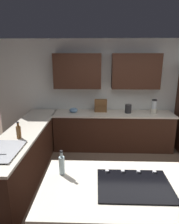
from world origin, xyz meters
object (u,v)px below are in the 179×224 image
Objects in this scene: dish_soap_bottle at (19,132)px; oil_bottle at (62,165)px; sink_unit at (2,150)px; cooktop at (134,185)px; blender at (154,107)px; mixing_bowl at (73,110)px; kettle at (128,109)px; spice_rack at (101,106)px.

dish_soap_bottle is 1.33m from oil_bottle.
sink_unit is 1.86m from cooktop.
mixing_bowl is at bearing -0.00° from blender.
kettle is at bearing -0.00° from blender.
spice_rack is (-0.65, -0.06, 0.10)m from mixing_bowl.
dish_soap_bottle is (2.02, 1.58, 0.01)m from kettle.
kettle reaches higher than cooktop.
oil_bottle is (1.74, 2.58, -0.02)m from blender.
oil_bottle reaches higher than kettle.
spice_rack is at bearing -129.82° from dish_soap_bottle.
blender is at bearing -124.05° from oil_bottle.
blender is 3.06m from dish_soap_bottle.
sink_unit is at bearing -29.01° from oil_bottle.
spice_rack is 1.52× the size of kettle.
sink_unit is 2.56m from spice_rack.
oil_bottle is (1.14, 2.58, 0.02)m from kettle.
cooktop is 2.60× the size of oil_bottle.
oil_bottle is at bearing 79.42° from spice_rack.
sink_unit is 2.15× the size of blender.
sink_unit is 2.93m from kettle.
mixing_bowl reaches higher than cooktop.
mixing_bowl is 0.69× the size of oil_bottle.
mixing_bowl is (0.94, -2.77, 0.05)m from cooktop.
sink_unit reaches higher than kettle.
oil_bottle is at bearing 131.28° from dish_soap_bottle.
spice_rack is (0.29, -2.83, 0.15)m from cooktop.
mixing_bowl is 0.65× the size of spice_rack.
kettle is (-2.08, -2.06, 0.08)m from sink_unit.
blender is at bearing -148.87° from dish_soap_bottle.
kettle is (-0.36, -2.77, 0.09)m from cooktop.
spice_rack is at bearing -2.80° from blender.
mixing_bowl is at bearing 0.00° from kettle.
dish_soap_bottle is (0.72, 1.58, 0.06)m from mixing_bowl.
sink_unit is 1.07m from oil_bottle.
sink_unit is 3.43× the size of kettle.
blender reaches higher than oil_bottle.
oil_bottle reaches higher than cooktop.
kettle is (-0.65, 0.06, -0.05)m from spice_rack.
oil_bottle is (-0.16, 2.58, 0.06)m from mixing_bowl.
mixing_bowl is at bearing -71.19° from cooktop.
sink_unit is 2.40× the size of oil_bottle.
cooktop is (-1.72, 0.70, -0.01)m from sink_unit.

